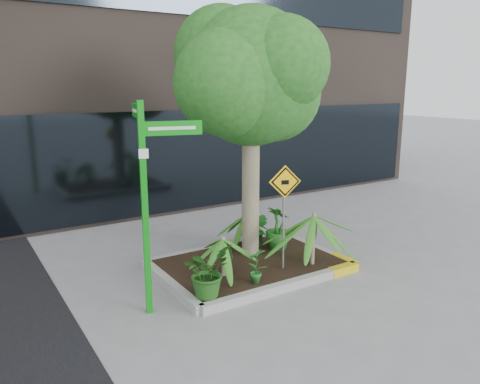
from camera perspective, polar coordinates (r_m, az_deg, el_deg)
ground at (r=8.43m, az=1.18°, el=-10.27°), size 80.00×80.00×0.00m
planter at (r=8.72m, az=1.46°, el=-8.74°), size 3.35×2.36×0.15m
tree at (r=8.54m, az=1.29°, el=13.81°), size 3.15×2.80×4.73m
palm_front at (r=8.41m, az=9.01°, el=-2.88°), size 1.09×1.09×1.21m
palm_left at (r=7.87m, az=-2.06°, el=-5.75°), size 0.79×0.79×0.87m
palm_back at (r=9.49m, az=0.66°, el=-2.87°), size 0.71×0.71×0.79m
shrub_a at (r=7.24m, az=-4.04°, el=-9.60°), size 0.97×0.97×0.80m
shrub_b at (r=9.27m, az=4.63°, el=-4.33°), size 0.57×0.57×0.86m
shrub_c at (r=7.72m, az=2.00°, el=-8.89°), size 0.35×0.35×0.61m
shrub_d at (r=9.37m, az=2.21°, el=-4.60°), size 0.53×0.53×0.70m
street_sign_post at (r=6.78m, az=-11.21°, el=0.83°), size 0.90×1.05×3.12m
cattle_sign at (r=8.07m, az=5.43°, el=-0.92°), size 0.54×0.21×1.85m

